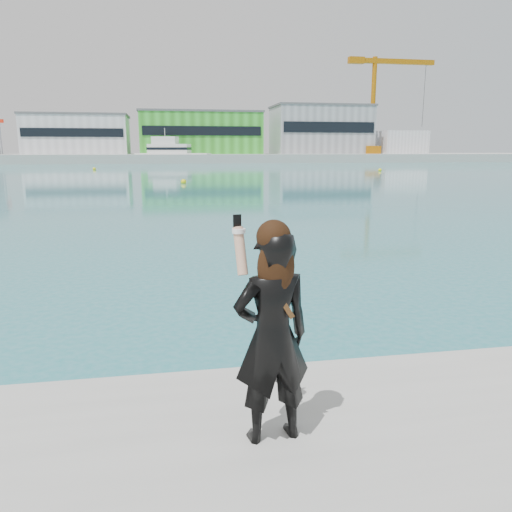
{
  "coord_description": "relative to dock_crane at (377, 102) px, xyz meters",
  "views": [
    {
      "loc": [
        -1.24,
        -3.9,
        3.07
      ],
      "look_at": [
        -0.47,
        0.35,
        2.15
      ],
      "focal_mm": 35.0,
      "sensor_mm": 36.0,
      "label": 1
    }
  ],
  "objects": [
    {
      "name": "buoy_near",
      "position": [
        -23.64,
        -56.76,
        -15.07
      ],
      "size": [
        0.5,
        0.5,
        0.5
      ],
      "primitive_type": "sphere",
      "color": "yellow",
      "rests_on": "ground"
    },
    {
      "name": "ancillary_shed",
      "position": [
        8.8,
        4.0,
        -10.07
      ],
      "size": [
        12.0,
        10.0,
        6.0
      ],
      "primitive_type": "cube",
      "color": "silver",
      "rests_on": "far_quay"
    },
    {
      "name": "woman",
      "position": [
        -53.68,
        -122.35,
        -13.36
      ],
      "size": [
        0.67,
        0.49,
        1.79
      ],
      "rotation": [
        0.0,
        0.0,
        3.29
      ],
      "color": "black",
      "rests_on": "near_quay"
    },
    {
      "name": "warehouse_green",
      "position": [
        -45.2,
        5.98,
        -7.81
      ],
      "size": [
        30.6,
        16.36,
        10.5
      ],
      "color": "green",
      "rests_on": "far_quay"
    },
    {
      "name": "warehouse_grey_right",
      "position": [
        -13.2,
        5.98,
        -6.8
      ],
      "size": [
        25.5,
        15.35,
        12.5
      ],
      "color": "gray",
      "rests_on": "far_quay"
    },
    {
      "name": "flagpole_right",
      "position": [
        -31.11,
        -1.0,
        -8.53
      ],
      "size": [
        1.28,
        0.16,
        8.0
      ],
      "color": "silver",
      "rests_on": "far_quay"
    },
    {
      "name": "motor_yacht",
      "position": [
        -52.87,
        -6.07,
        -12.84
      ],
      "size": [
        17.6,
        9.55,
        7.92
      ],
      "rotation": [
        0.0,
        0.0,
        -0.3
      ],
      "color": "silver",
      "rests_on": "ground"
    },
    {
      "name": "flagpole_left",
      "position": [
        -91.11,
        -1.0,
        -8.53
      ],
      "size": [
        1.28,
        0.16,
        8.0
      ],
      "color": "silver",
      "rests_on": "far_quay"
    },
    {
      "name": "dock_crane",
      "position": [
        0.0,
        0.0,
        0.0
      ],
      "size": [
        23.0,
        4.0,
        24.0
      ],
      "color": "#C66F0B",
      "rests_on": "far_quay"
    },
    {
      "name": "warehouse_white",
      "position": [
        -75.2,
        5.98,
        -8.31
      ],
      "size": [
        24.48,
        15.35,
        9.5
      ],
      "color": "silver",
      "rests_on": "far_quay"
    },
    {
      "name": "far_quay",
      "position": [
        -53.2,
        8.0,
        -14.07
      ],
      "size": [
        320.0,
        40.0,
        2.0
      ],
      "primitive_type": "cube",
      "color": "#9E9E99",
      "rests_on": "ground"
    },
    {
      "name": "buoy_far",
      "position": [
        -65.17,
        -44.86,
        -15.07
      ],
      "size": [
        0.5,
        0.5,
        0.5
      ],
      "primitive_type": "sphere",
      "color": "yellow",
      "rests_on": "ground"
    },
    {
      "name": "buoy_extra",
      "position": [
        -52.8,
        -78.89,
        -15.07
      ],
      "size": [
        0.5,
        0.5,
        0.5
      ],
      "primitive_type": "sphere",
      "color": "yellow",
      "rests_on": "ground"
    },
    {
      "name": "ground",
      "position": [
        -53.2,
        -122.0,
        -15.07
      ],
      "size": [
        500.0,
        500.0,
        0.0
      ],
      "primitive_type": "plane",
      "color": "#1B777C",
      "rests_on": "ground"
    }
  ]
}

